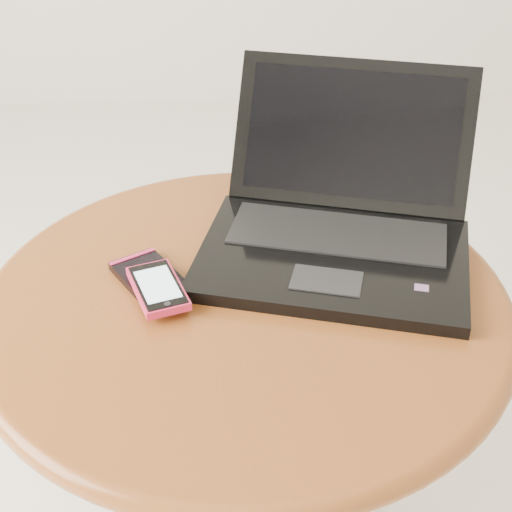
{
  "coord_description": "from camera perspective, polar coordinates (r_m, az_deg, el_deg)",
  "views": [
    {
      "loc": [
        0.03,
        -0.67,
        1.1
      ],
      "look_at": [
        0.08,
        0.08,
        0.59
      ],
      "focal_mm": 53.65,
      "sensor_mm": 36.0,
      "label": 1
    }
  ],
  "objects": [
    {
      "name": "laptop",
      "position": [
        1.03,
        6.18,
        2.66
      ],
      "size": [
        0.42,
        0.43,
        0.2
      ],
      "color": "black",
      "rests_on": "table"
    },
    {
      "name": "phone_black",
      "position": [
        0.97,
        -7.71,
        -1.84
      ],
      "size": [
        0.12,
        0.14,
        0.01
      ],
      "color": "black",
      "rests_on": "table"
    },
    {
      "name": "table",
      "position": [
        1.02,
        -0.72,
        -7.85
      ],
      "size": [
        0.67,
        0.67,
        0.53
      ],
      "color": "maroon",
      "rests_on": "ground"
    },
    {
      "name": "phone_pink",
      "position": [
        0.94,
        -7.33,
        -2.39
      ],
      "size": [
        0.08,
        0.11,
        0.01
      ],
      "color": "#D02348",
      "rests_on": "phone_black"
    }
  ]
}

